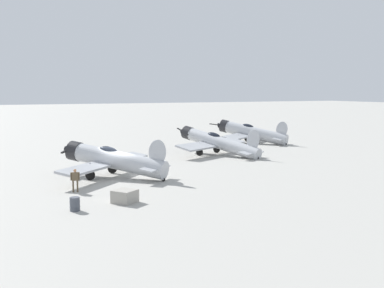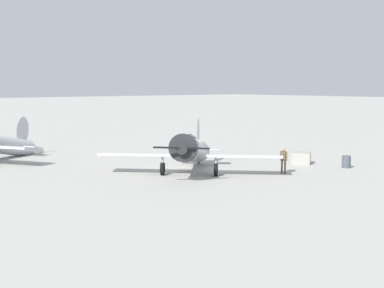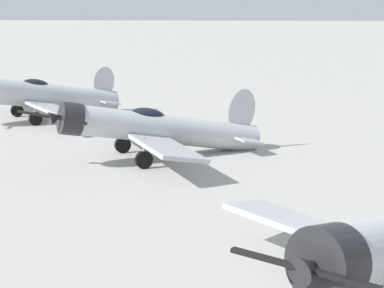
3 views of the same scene
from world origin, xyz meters
name	(u,v)px [view 3 (image 3 of 3)]	position (x,y,z in m)	size (l,w,h in m)	color
airplane_mid_apron	(157,129)	(13.56, 8.31, 1.40)	(10.12, 10.99, 3.38)	#B7BABF
airplane_far_line	(42,96)	(22.96, 16.47, 1.44)	(10.89, 9.56, 3.30)	#B7BABF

